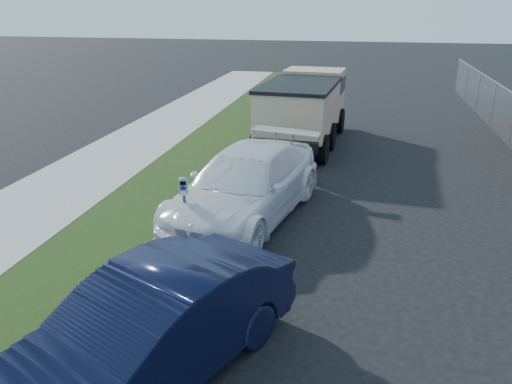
% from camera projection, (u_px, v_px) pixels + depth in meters
% --- Properties ---
extents(ground, '(120.00, 120.00, 0.00)m').
position_uv_depth(ground, '(314.00, 261.00, 9.98)').
color(ground, black).
rests_on(ground, ground).
extents(streetside, '(6.12, 50.00, 0.15)m').
position_uv_depth(streetside, '(106.00, 200.00, 12.85)').
color(streetside, gray).
rests_on(streetside, ground).
extents(parking_meter, '(0.22, 0.17, 1.39)m').
position_uv_depth(parking_meter, '(184.00, 195.00, 10.27)').
color(parking_meter, '#3F4247').
rests_on(parking_meter, ground).
extents(white_wagon, '(3.37, 5.95, 1.63)m').
position_uv_depth(white_wagon, '(246.00, 184.00, 11.82)').
color(white_wagon, white).
rests_on(white_wagon, ground).
extents(navy_sedan, '(3.45, 5.00, 1.56)m').
position_uv_depth(navy_sedan, '(148.00, 333.00, 6.57)').
color(navy_sedan, black).
rests_on(navy_sedan, ground).
extents(dump_truck, '(2.84, 6.29, 2.40)m').
position_uv_depth(dump_truck, '(305.00, 105.00, 18.03)').
color(dump_truck, black).
rests_on(dump_truck, ground).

